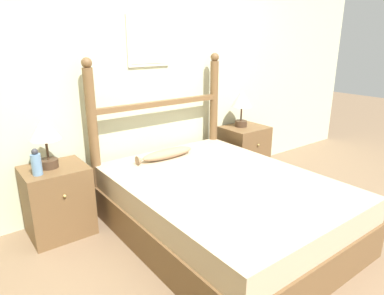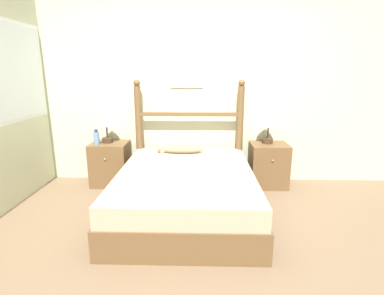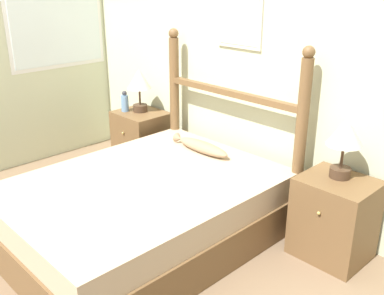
% 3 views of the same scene
% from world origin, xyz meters
% --- Properties ---
extents(ground_plane, '(16.00, 16.00, 0.00)m').
position_xyz_m(ground_plane, '(0.00, 0.00, 0.00)').
color(ground_plane, '#7A6047').
extents(wall_back, '(6.40, 0.08, 2.55)m').
position_xyz_m(wall_back, '(-0.00, 1.73, 1.28)').
color(wall_back, beige).
rests_on(wall_back, ground_plane).
extents(bed, '(1.48, 1.97, 0.49)m').
position_xyz_m(bed, '(-0.09, 0.63, 0.24)').
color(bed, brown).
rests_on(bed, ground_plane).
extents(headboard, '(1.48, 0.09, 1.43)m').
position_xyz_m(headboard, '(-0.09, 1.57, 0.76)').
color(headboard, brown).
rests_on(headboard, ground_plane).
extents(nightstand_left, '(0.49, 0.45, 0.59)m').
position_xyz_m(nightstand_left, '(-1.18, 1.46, 0.29)').
color(nightstand_left, brown).
rests_on(nightstand_left, ground_plane).
extents(nightstand_right, '(0.49, 0.45, 0.59)m').
position_xyz_m(nightstand_right, '(0.99, 1.46, 0.29)').
color(nightstand_right, brown).
rests_on(nightstand_right, ground_plane).
extents(table_lamp_left, '(0.24, 0.24, 0.43)m').
position_xyz_m(table_lamp_left, '(-1.21, 1.48, 0.89)').
color(table_lamp_left, '#422D1E').
rests_on(table_lamp_left, nightstand_left).
extents(table_lamp_right, '(0.24, 0.24, 0.43)m').
position_xyz_m(table_lamp_right, '(0.97, 1.50, 0.89)').
color(table_lamp_right, '#422D1E').
rests_on(table_lamp_right, nightstand_right).
extents(bottle, '(0.08, 0.08, 0.21)m').
position_xyz_m(bottle, '(-1.32, 1.37, 0.68)').
color(bottle, '#668CB2').
rests_on(bottle, nightstand_left).
extents(fish_pillow, '(0.60, 0.13, 0.09)m').
position_xyz_m(fish_pillow, '(-0.19, 1.33, 0.54)').
color(fish_pillow, '#997A5B').
rests_on(fish_pillow, bed).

